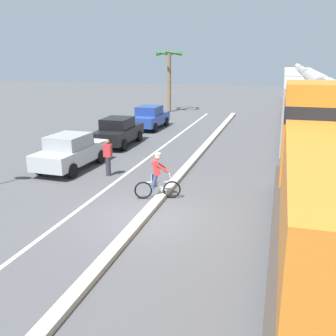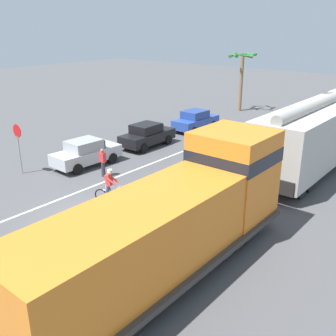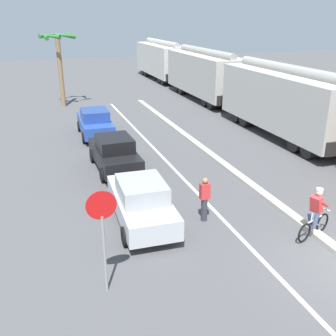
# 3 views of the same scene
# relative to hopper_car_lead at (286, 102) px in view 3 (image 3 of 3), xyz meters

# --- Properties ---
(median_curb) EXTENTS (0.36, 36.00, 0.16)m
(median_curb) POSITION_rel_hopper_car_lead_xyz_m (-5.53, -5.83, -2.00)
(median_curb) COLOR #B2AD9E
(median_curb) RESTS_ON ground
(lane_stripe) EXTENTS (0.14, 36.00, 0.01)m
(lane_stripe) POSITION_rel_hopper_car_lead_xyz_m (-7.93, -5.83, -2.07)
(lane_stripe) COLOR silver
(lane_stripe) RESTS_ON ground
(hopper_car_lead) EXTENTS (2.90, 10.60, 4.18)m
(hopper_car_lead) POSITION_rel_hopper_car_lead_xyz_m (0.00, 0.00, 0.00)
(hopper_car_lead) COLOR #B2AFA7
(hopper_car_lead) RESTS_ON ground
(hopper_car_middle) EXTENTS (2.90, 10.60, 4.18)m
(hopper_car_middle) POSITION_rel_hopper_car_lead_xyz_m (0.00, 11.60, 0.00)
(hopper_car_middle) COLOR #AEABA4
(hopper_car_middle) RESTS_ON ground
(hopper_car_trailing) EXTENTS (2.90, 10.60, 4.18)m
(hopper_car_trailing) POSITION_rel_hopper_car_lead_xyz_m (0.00, 23.20, 0.00)
(hopper_car_trailing) COLOR beige
(hopper_car_trailing) RESTS_ON ground
(parked_car_silver) EXTENTS (1.96, 4.26, 1.62)m
(parked_car_silver) POSITION_rel_hopper_car_lead_xyz_m (-10.71, -7.37, -1.26)
(parked_car_silver) COLOR #B7BABF
(parked_car_silver) RESTS_ON ground
(parked_car_black) EXTENTS (1.89, 4.23, 1.62)m
(parked_car_black) POSITION_rel_hopper_car_lead_xyz_m (-10.56, -2.11, -1.26)
(parked_car_black) COLOR black
(parked_car_black) RESTS_ON ground
(parked_car_blue) EXTENTS (1.90, 4.23, 1.62)m
(parked_car_blue) POSITION_rel_hopper_car_lead_xyz_m (-10.54, 3.61, -1.26)
(parked_car_blue) COLOR #28479E
(parked_car_blue) RESTS_ON ground
(cyclist) EXTENTS (1.63, 0.70, 1.71)m
(cyclist) POSITION_rel_hopper_car_lead_xyz_m (-5.67, -10.09, -1.26)
(cyclist) COLOR black
(cyclist) RESTS_ON ground
(stop_sign) EXTENTS (0.76, 0.08, 2.88)m
(stop_sign) POSITION_rel_hopper_car_lead_xyz_m (-12.54, -10.57, -0.05)
(stop_sign) COLOR gray
(stop_sign) RESTS_ON ground
(palm_tree_near) EXTENTS (2.72, 2.79, 5.64)m
(palm_tree_near) POSITION_rel_hopper_car_lead_xyz_m (-11.64, 12.54, 2.22)
(palm_tree_near) COLOR #846647
(palm_tree_near) RESTS_ON ground
(pedestrian_by_cars) EXTENTS (0.34, 0.22, 1.62)m
(pedestrian_by_cars) POSITION_rel_hopper_car_lead_xyz_m (-8.59, -7.93, -1.23)
(pedestrian_by_cars) COLOR #33333D
(pedestrian_by_cars) RESTS_ON ground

